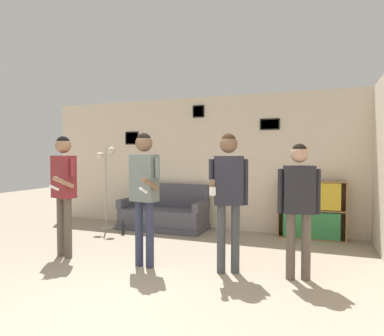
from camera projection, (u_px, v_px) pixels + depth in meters
The scene contains 11 objects.
ground_plane at pixel (101, 313), 3.27m from camera, with size 20.00×20.00×0.00m, color gray.
wall_back at pixel (220, 163), 6.97m from camera, with size 7.96×0.08×2.70m.
couch at pixel (164, 214), 7.00m from camera, with size 1.77×0.80×0.90m.
bookshelf at pixel (311, 210), 6.15m from camera, with size 1.17×0.30×1.05m.
floor_lamp at pixel (106, 174), 6.92m from camera, with size 0.43×0.28×1.67m.
person_player_foreground_left at pixel (64, 182), 5.03m from camera, with size 0.49×0.55×1.79m.
person_player_foreground_center at pixel (144, 183), 4.58m from camera, with size 0.49×0.52×1.80m.
person_watcher_holding_cup at pixel (228, 186), 4.33m from camera, with size 0.47×0.54×1.78m.
person_spectator_near_bookshelf at pixel (299, 197), 4.10m from camera, with size 0.49×0.27×1.64m.
bottle_on_floor at pixel (123, 229), 6.50m from camera, with size 0.07×0.07×0.27m.
drinking_cup at pixel (300, 177), 6.21m from camera, with size 0.08×0.08×0.11m.
Camera 1 is at (1.96, -2.69, 1.50)m, focal length 32.00 mm.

